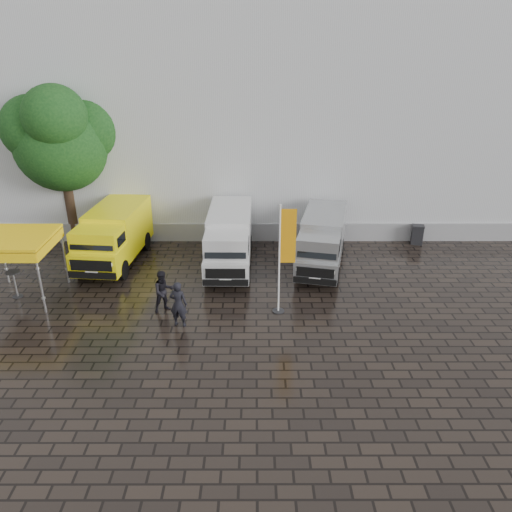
{
  "coord_description": "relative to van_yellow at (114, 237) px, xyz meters",
  "views": [
    {
      "loc": [
        -0.51,
        -17.62,
        10.36
      ],
      "look_at": [
        -0.48,
        2.2,
        1.61
      ],
      "focal_mm": 35.0,
      "sensor_mm": 36.0,
      "label": 1
    }
  ],
  "objects": [
    {
      "name": "person_tent",
      "position": [
        3.23,
        -4.85,
        -0.44
      ],
      "size": [
        1.08,
        1.0,
        1.78
      ],
      "primitive_type": "imported",
      "rotation": [
        0.0,
        0.0,
        0.49
      ],
      "color": "black",
      "rests_on": "ground"
    },
    {
      "name": "canopy_tent",
      "position": [
        -3.0,
        -3.68,
        1.3
      ],
      "size": [
        2.95,
        2.95,
        2.83
      ],
      "color": "silver",
      "rests_on": "ground"
    },
    {
      "name": "person_front",
      "position": [
        3.99,
        -5.99,
        -0.38
      ],
      "size": [
        0.76,
        0.58,
        1.89
      ],
      "primitive_type": "imported",
      "rotation": [
        0.0,
        0.0,
        2.95
      ],
      "color": "black",
      "rests_on": "ground"
    },
    {
      "name": "ground",
      "position": [
        7.46,
        -5.14,
        -1.33
      ],
      "size": [
        120.0,
        120.0,
        0.0
      ],
      "primitive_type": "plane",
      "color": "black",
      "rests_on": "ground"
    },
    {
      "name": "van_white",
      "position": [
        5.7,
        -0.44,
        -0.01
      ],
      "size": [
        2.1,
        6.1,
        2.63
      ],
      "primitive_type": null,
      "rotation": [
        0.0,
        0.0,
        -0.01
      ],
      "color": "silver",
      "rests_on": "ground"
    },
    {
      "name": "exhibition_hall",
      "position": [
        9.46,
        10.86,
        4.67
      ],
      "size": [
        44.0,
        16.0,
        12.0
      ],
      "primitive_type": "cube",
      "color": "silver",
      "rests_on": "ground"
    },
    {
      "name": "van_silver",
      "position": [
        10.18,
        -0.46,
        -0.07
      ],
      "size": [
        3.14,
        6.07,
        2.51
      ],
      "primitive_type": null,
      "rotation": [
        0.0,
        0.0,
        -0.22
      ],
      "color": "#A3A6A8",
      "rests_on": "ground"
    },
    {
      "name": "cocktail_table",
      "position": [
        -3.37,
        -3.65,
        -0.72
      ],
      "size": [
        0.6,
        0.6,
        1.21
      ],
      "primitive_type": "cylinder",
      "color": "black",
      "rests_on": "ground"
    },
    {
      "name": "flagpole",
      "position": [
        8.07,
        -4.93,
        1.22
      ],
      "size": [
        0.88,
        0.5,
        4.6
      ],
      "color": "black",
      "rests_on": "ground"
    },
    {
      "name": "hall_plinth",
      "position": [
        9.46,
        2.81,
        -0.83
      ],
      "size": [
        44.0,
        0.15,
        1.0
      ],
      "primitive_type": "cube",
      "color": "gray",
      "rests_on": "ground"
    },
    {
      "name": "wheelie_bin",
      "position": [
        15.74,
        2.41,
        -0.8
      ],
      "size": [
        0.75,
        0.75,
        1.05
      ],
      "primitive_type": "cube",
      "rotation": [
        0.0,
        0.0,
        -0.22
      ],
      "color": "black",
      "rests_on": "ground"
    },
    {
      "name": "van_yellow",
      "position": [
        0.0,
        0.0,
        0.0
      ],
      "size": [
        2.75,
        5.94,
        2.65
      ],
      "primitive_type": null,
      "rotation": [
        0.0,
        0.0,
        -0.1
      ],
      "color": "#FFF00D",
      "rests_on": "ground"
    },
    {
      "name": "tree",
      "position": [
        -3.1,
        3.17,
        4.25
      ],
      "size": [
        4.84,
        4.84,
        8.69
      ],
      "color": "black",
      "rests_on": "ground"
    }
  ]
}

